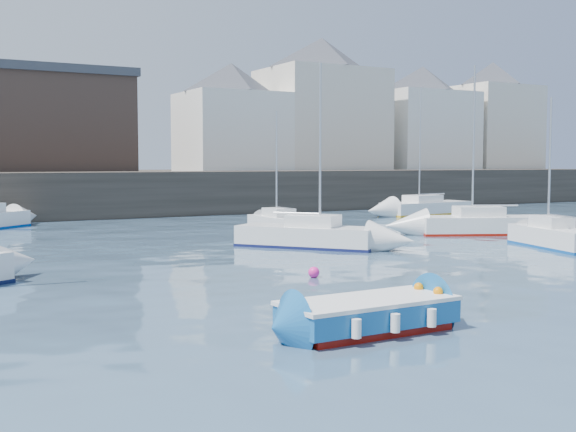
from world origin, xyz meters
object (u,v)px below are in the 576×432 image
sailboat_b (307,235)px  sailboat_f (281,223)px  blue_dinghy (368,313)px  buoy_far (311,245)px  sailboat_d (484,224)px  sailboat_g (426,207)px  buoy_near (314,277)px  sailboat_c (554,237)px

sailboat_b → sailboat_f: size_ratio=1.23×
blue_dinghy → buoy_far: size_ratio=9.61×
sailboat_b → sailboat_f: bearing=71.0°
sailboat_d → sailboat_g: 13.85m
sailboat_d → buoy_near: bearing=-152.4°
sailboat_g → sailboat_d: bearing=-117.6°
sailboat_d → buoy_near: 16.53m
sailboat_b → sailboat_d: size_ratio=0.92×
sailboat_g → buoy_far: sailboat_g is taller
sailboat_c → buoy_far: 10.37m
sailboat_f → sailboat_g: sailboat_g is taller
blue_dinghy → sailboat_f: size_ratio=0.62×
sailboat_f → sailboat_g: 16.03m
buoy_near → buoy_far: bearing=59.8°
buoy_far → sailboat_b: bearing=-130.3°
sailboat_b → sailboat_g: bearing=36.8°
sailboat_f → buoy_near: size_ratio=17.68×
buoy_near → buoy_far: buoy_far is taller
sailboat_b → sailboat_d: sailboat_d is taller
sailboat_b → sailboat_c: sailboat_b is taller
sailboat_c → sailboat_f: 13.76m
sailboat_c → sailboat_g: 19.85m
blue_dinghy → sailboat_b: 15.56m
sailboat_b → buoy_near: 8.18m
sailboat_c → blue_dinghy: bearing=-151.1°
buoy_near → sailboat_d: bearing=27.6°
sailboat_b → buoy_far: size_ratio=19.22×
sailboat_d → sailboat_b: bearing=-177.2°
blue_dinghy → buoy_near: bearing=68.0°
sailboat_c → sailboat_d: 6.08m
blue_dinghy → sailboat_c: sailboat_c is taller
sailboat_f → buoy_near: (-6.26, -13.81, -0.45)m
sailboat_f → buoy_near: 15.17m
sailboat_f → blue_dinghy: bearing=-113.6°
sailboat_b → sailboat_f: (2.29, 6.68, -0.06)m
sailboat_d → sailboat_f: sailboat_d is taller
blue_dinghy → sailboat_g: sailboat_g is taller
sailboat_g → buoy_near: bearing=-136.6°
buoy_far → blue_dinghy: bearing=-116.5°
sailboat_c → sailboat_d: sailboat_d is taller
sailboat_d → buoy_far: size_ratio=20.86×
sailboat_b → buoy_far: bearing=49.7°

